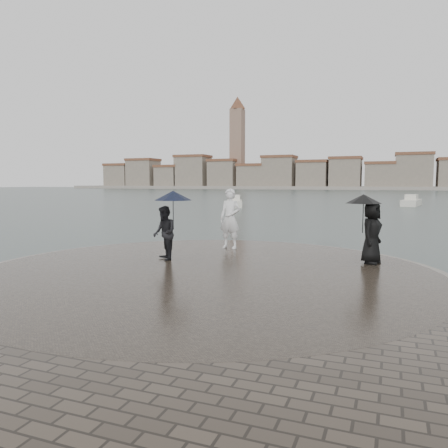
% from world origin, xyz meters
% --- Properties ---
extents(ground, '(400.00, 400.00, 0.00)m').
position_xyz_m(ground, '(0.00, 0.00, 0.00)').
color(ground, '#2B3835').
rests_on(ground, ground).
extents(kerb_ring, '(12.50, 12.50, 0.32)m').
position_xyz_m(kerb_ring, '(0.00, 3.50, 0.16)').
color(kerb_ring, gray).
rests_on(kerb_ring, ground).
extents(quay_tip, '(11.90, 11.90, 0.36)m').
position_xyz_m(quay_tip, '(0.00, 3.50, 0.18)').
color(quay_tip, '#2D261E').
rests_on(quay_tip, ground).
extents(statue, '(0.80, 0.57, 2.07)m').
position_xyz_m(statue, '(-0.72, 7.23, 1.40)').
color(statue, white).
rests_on(statue, quay_tip).
extents(visitor_left, '(1.29, 1.15, 2.04)m').
position_xyz_m(visitor_left, '(-1.65, 4.43, 1.51)').
color(visitor_left, black).
rests_on(visitor_left, quay_tip).
extents(visitor_right, '(1.14, 1.10, 1.95)m').
position_xyz_m(visitor_right, '(3.92, 6.02, 1.47)').
color(visitor_right, black).
rests_on(visitor_right, quay_tip).
extents(far_skyline, '(260.00, 20.00, 37.00)m').
position_xyz_m(far_skyline, '(-6.29, 160.71, 5.61)').
color(far_skyline, gray).
rests_on(far_skyline, ground).
extents(boats, '(39.80, 18.21, 1.50)m').
position_xyz_m(boats, '(6.27, 39.26, 0.38)').
color(boats, silver).
rests_on(boats, ground).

